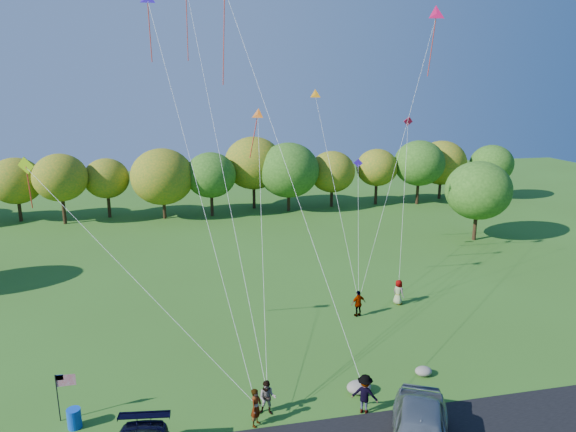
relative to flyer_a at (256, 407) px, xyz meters
name	(u,v)px	position (x,y,z in m)	size (l,w,h in m)	color
ground	(258,415)	(0.18, 0.69, -0.86)	(140.00, 140.00, 0.00)	#315F1B
treeline	(205,174)	(0.04, 37.18, 3.86)	(76.08, 28.08, 8.61)	#3A2715
flyer_a	(256,407)	(0.00, 0.00, 0.00)	(0.63, 0.41, 1.73)	#4C4C59
flyer_b	(267,398)	(0.60, 0.65, -0.06)	(0.79, 0.61, 1.62)	#4C4C59
flyer_c	(365,394)	(4.85, -0.11, 0.05)	(1.18, 0.68, 1.83)	#4C4C59
flyer_d	(358,303)	(7.90, 9.28, -0.01)	(1.00, 0.42, 1.71)	#4C4C59
flyer_e	(398,292)	(11.13, 10.50, -0.02)	(0.82, 0.53, 1.68)	#4C4C59
trash_barrel	(74,418)	(-7.61, 1.46, -0.43)	(0.58, 0.58, 0.87)	#0C42C2
flag_assembly	(62,386)	(-8.08, 2.06, 0.80)	(0.83, 0.54, 2.24)	black
boulder_near	(359,387)	(5.12, 1.34, -0.57)	(1.18, 0.92, 0.59)	gray
boulder_far	(423,371)	(8.83, 2.11, -0.64)	(0.86, 0.72, 0.45)	gray
kites_aloft	(265,32)	(2.80, 13.12, 16.40)	(23.82, 12.27, 12.91)	red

